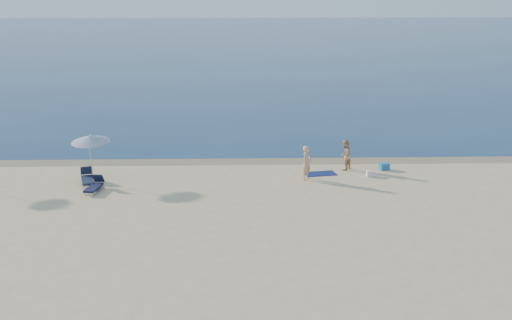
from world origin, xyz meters
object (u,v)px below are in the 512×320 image
Objects in this scene: person_left at (307,163)px; blue_cooler at (384,167)px; person_right at (345,155)px; umbrella_near at (90,139)px.

blue_cooler is at bearing -34.38° from person_left.
person_right is 2.23m from blue_cooler.
blue_cooler is 0.20× the size of umbrella_near.
blue_cooler is (2.13, -0.07, -0.64)m from person_right.
person_left is 10.99m from umbrella_near.
umbrella_near is (-10.91, 0.11, 1.32)m from person_left.
umbrella_near reaches higher than blue_cooler.
umbrella_near reaches higher than person_left.
person_right reaches higher than blue_cooler.
person_left is 4.73m from blue_cooler.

